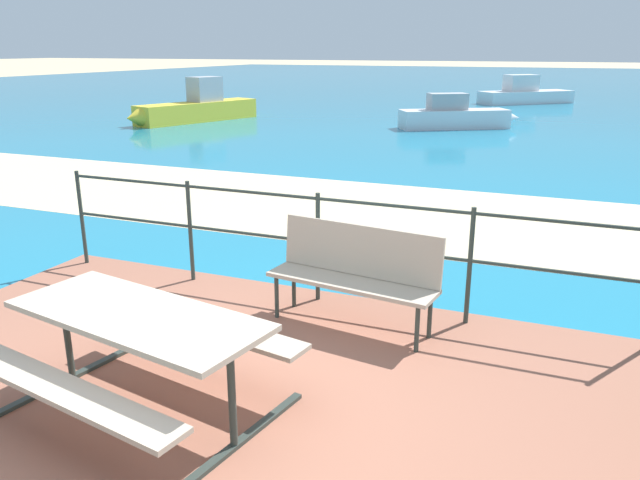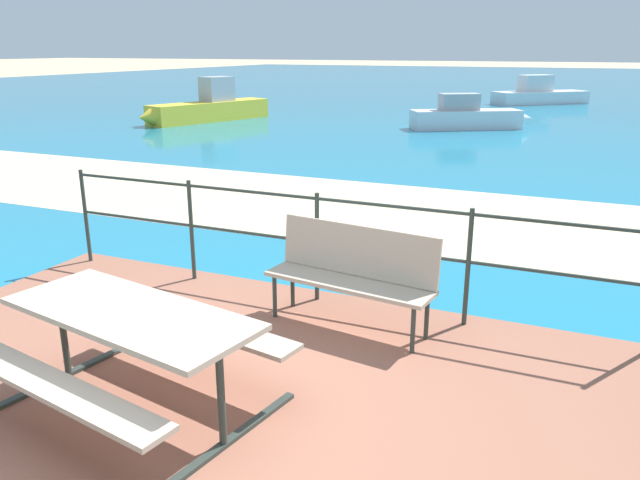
% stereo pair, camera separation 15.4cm
% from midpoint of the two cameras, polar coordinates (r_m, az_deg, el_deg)
% --- Properties ---
extents(ground_plane, '(240.00, 240.00, 0.00)m').
position_cam_midpoint_polar(ground_plane, '(4.48, -13.44, -16.98)').
color(ground_plane, tan).
extents(patio_paving, '(6.40, 5.20, 0.06)m').
position_cam_midpoint_polar(patio_paving, '(4.46, -13.46, -16.66)').
color(patio_paving, '#935B47').
rests_on(patio_paving, ground).
extents(sea_water, '(90.00, 90.00, 0.01)m').
position_cam_midpoint_polar(sea_water, '(43.08, 19.61, 13.01)').
color(sea_water, teal).
rests_on(sea_water, ground).
extents(beach_strip, '(54.02, 4.23, 0.01)m').
position_cam_midpoint_polar(beach_strip, '(9.74, 7.90, 2.35)').
color(beach_strip, beige).
rests_on(beach_strip, ground).
extents(picnic_table, '(2.08, 1.74, 0.74)m').
position_cam_midpoint_polar(picnic_table, '(4.41, -17.28, -8.40)').
color(picnic_table, tan).
rests_on(picnic_table, patio_paving).
extents(park_bench, '(1.59, 0.62, 0.91)m').
position_cam_midpoint_polar(park_bench, '(5.55, 2.47, -2.63)').
color(park_bench, tan).
rests_on(park_bench, patio_paving).
extents(railing_fence, '(5.94, 0.04, 1.10)m').
position_cam_midpoint_polar(railing_fence, '(6.05, -0.93, 0.63)').
color(railing_fence, '#2D3833').
rests_on(railing_fence, patio_paving).
extents(boat_near, '(3.75, 2.68, 1.10)m').
position_cam_midpoint_polar(boat_near, '(20.61, 12.21, 11.05)').
color(boat_near, silver).
rests_on(boat_near, sea_water).
extents(boat_mid, '(2.40, 5.17, 1.50)m').
position_cam_midpoint_polar(boat_mid, '(22.50, -11.49, 11.80)').
color(boat_mid, yellow).
rests_on(boat_mid, sea_water).
extents(boat_far, '(4.30, 3.93, 1.29)m').
position_cam_midpoint_polar(boat_far, '(30.87, 18.28, 12.60)').
color(boat_far, silver).
rests_on(boat_far, sea_water).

